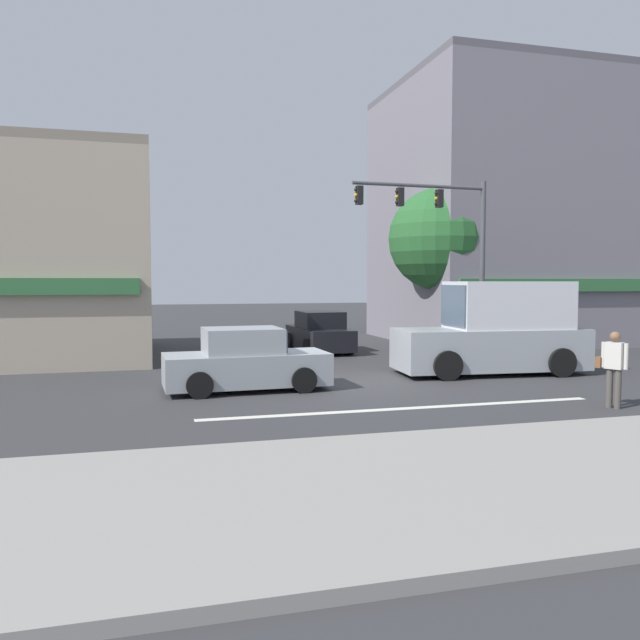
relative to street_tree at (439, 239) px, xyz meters
name	(u,v)px	position (x,y,z in m)	size (l,w,h in m)	color
ground_plane	(355,383)	(-6.05, -7.41, -4.45)	(120.00, 120.00, 0.00)	#333335
lane_marking_stripe	(405,408)	(-6.05, -10.91, -4.45)	(9.00, 0.24, 0.01)	silver
sidewalk_curb	(546,474)	(-6.05, -15.91, -4.37)	(40.00, 5.00, 0.16)	gray
building_right_corner	(535,215)	(6.29, 2.76, 1.42)	(13.55, 9.60, 11.75)	slate
street_tree	(439,239)	(0.00, 0.00, 0.00)	(4.14, 4.14, 6.53)	#4C3823
utility_pole_near_left	(60,251)	(-14.12, -1.95, -0.74)	(1.40, 0.22, 7.13)	brown
utility_pole_far_right	(491,247)	(1.62, -1.25, -0.36)	(1.40, 0.22, 7.88)	brown
traffic_light_mast	(449,236)	(-1.49, -3.80, -0.15)	(4.89, 0.31, 6.20)	#47474C
box_truck_approaching_near	(496,332)	(-1.42, -6.83, -3.20)	(5.74, 2.56, 2.75)	#999EA3
sedan_crossing_center	(246,362)	(-9.05, -7.70, -3.74)	(4.16, 2.00, 1.58)	#999EA3
sedan_crossing_leftbound	(319,333)	(-4.99, 0.22, -3.74)	(1.99, 4.16, 1.58)	black
pedestrian_foreground_with_bag	(613,364)	(-1.67, -12.01, -3.50)	(0.44, 0.68, 1.67)	#4C4742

